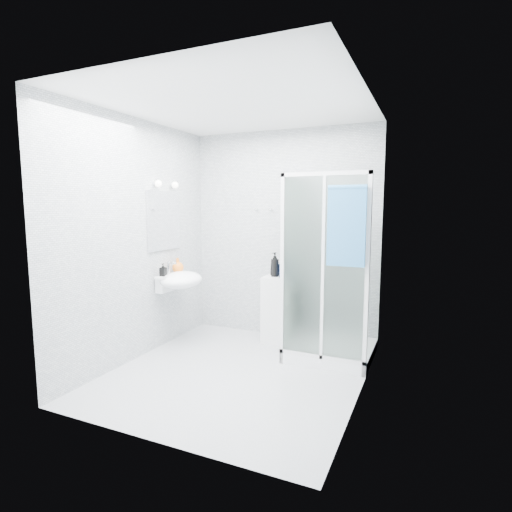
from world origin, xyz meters
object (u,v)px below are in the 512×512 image
at_px(shower_enclosure, 323,318).
at_px(wall_basin, 180,280).
at_px(storage_cabinet, 278,309).
at_px(soap_dispenser_orange, 178,265).
at_px(hand_towel, 346,224).
at_px(shampoo_bottle_a, 275,264).
at_px(shampoo_bottle_b, 283,268).
at_px(soap_dispenser_black, 163,270).

relative_size(shower_enclosure, wall_basin, 3.57).
height_order(storage_cabinet, soap_dispenser_orange, soap_dispenser_orange).
distance_m(hand_towel, soap_dispenser_orange, 2.16).
xyz_separation_m(storage_cabinet, shampoo_bottle_a, (-0.04, -0.01, 0.56)).
distance_m(storage_cabinet, shampoo_bottle_a, 0.56).
distance_m(wall_basin, hand_towel, 2.09).
bearing_deg(shower_enclosure, soap_dispenser_orange, -174.05).
relative_size(shower_enclosure, storage_cabinet, 2.44).
xyz_separation_m(shower_enclosure, soap_dispenser_orange, (-1.77, -0.18, 0.50)).
bearing_deg(storage_cabinet, shower_enclosure, -23.92).
bearing_deg(shampoo_bottle_a, shampoo_bottle_b, 1.33).
height_order(hand_towel, shampoo_bottle_b, hand_towel).
height_order(shower_enclosure, soap_dispenser_black, shower_enclosure).
bearing_deg(soap_dispenser_orange, soap_dispenser_black, -91.46).
height_order(wall_basin, soap_dispenser_black, same).
relative_size(soap_dispenser_orange, soap_dispenser_black, 1.21).
xyz_separation_m(shower_enclosure, wall_basin, (-1.66, -0.32, 0.35)).
distance_m(wall_basin, soap_dispenser_black, 0.24).
bearing_deg(storage_cabinet, shampoo_bottle_a, -168.89).
bearing_deg(shower_enclosure, storage_cabinet, 156.55).
xyz_separation_m(wall_basin, shampoo_bottle_b, (1.09, 0.58, 0.14)).
bearing_deg(shampoo_bottle_a, hand_towel, -34.10).
bearing_deg(hand_towel, soap_dispenser_orange, 174.04).
distance_m(wall_basin, storage_cabinet, 1.25).
xyz_separation_m(shampoo_bottle_a, shampoo_bottle_b, (0.11, 0.00, -0.03)).
height_order(shampoo_bottle_b, soap_dispenser_black, shampoo_bottle_b).
height_order(hand_towel, shampoo_bottle_a, hand_towel).
height_order(storage_cabinet, soap_dispenser_black, soap_dispenser_black).
bearing_deg(hand_towel, soap_dispenser_black, -178.17).
bearing_deg(soap_dispenser_orange, shampoo_bottle_b, 20.46).
distance_m(shampoo_bottle_b, soap_dispenser_black, 1.42).
relative_size(shampoo_bottle_b, soap_dispenser_black, 1.54).
xyz_separation_m(storage_cabinet, soap_dispenser_black, (-1.15, -0.74, 0.53)).
xyz_separation_m(hand_towel, soap_dispenser_orange, (-2.08, 0.22, -0.55)).
xyz_separation_m(soap_dispenser_orange, soap_dispenser_black, (-0.01, -0.28, -0.02)).
xyz_separation_m(storage_cabinet, soap_dispenser_orange, (-1.14, -0.46, 0.54)).
bearing_deg(storage_cabinet, hand_towel, -36.14).
relative_size(wall_basin, hand_towel, 0.73).
relative_size(storage_cabinet, hand_towel, 1.06).
xyz_separation_m(shower_enclosure, shampoo_bottle_a, (-0.67, 0.26, 0.52)).
relative_size(wall_basin, shampoo_bottle_a, 1.90).
height_order(storage_cabinet, shampoo_bottle_a, shampoo_bottle_a).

